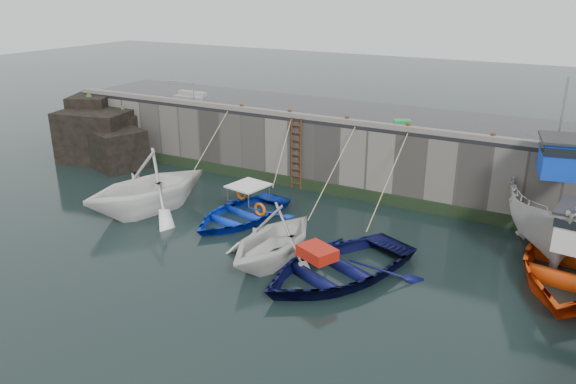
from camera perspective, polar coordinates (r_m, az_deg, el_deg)
The scene contains 23 objects.
ground at distance 16.56m, azimuth -9.52°, elevation -11.07°, with size 120.00×120.00×0.00m, color black.
quay_back at distance 26.07m, azimuth 7.42°, elevation 4.44°, with size 30.00×5.00×3.00m, color slate.
road_back at distance 25.68m, azimuth 7.58°, elevation 7.83°, with size 30.00×5.00×0.16m, color black.
kerb_back at distance 23.52m, azimuth 5.46°, elevation 7.22°, with size 30.00×0.30×0.20m, color slate.
algae_back at distance 24.21m, azimuth 5.04°, elevation 0.18°, with size 30.00×0.08×0.50m, color black.
rock_outcrop at distance 30.62m, azimuth -18.33°, elevation 5.49°, with size 5.85×4.24×3.41m.
ladder at distance 24.58m, azimuth 0.83°, elevation 3.86°, with size 0.51×0.08×3.20m.
boat_near_white at distance 23.28m, azimuth -13.90°, elevation -1.86°, with size 4.61×5.35×2.82m, color white.
boat_near_white_rope at distance 26.05m, azimuth -8.18°, elevation 0.93°, with size 0.04×3.81×3.10m, color tan, non-canonical shape.
boat_near_blue at distance 21.91m, azimuth -4.86°, elevation -2.73°, with size 3.31×4.63×0.96m, color #0D30C5.
boat_near_blue_rope at distance 24.56m, azimuth -0.54°, elevation -0.07°, with size 0.04×3.11×3.10m, color tan, non-canonical shape.
boat_near_blacktrim at distance 18.65m, azimuth -1.50°, elevation -6.97°, with size 3.66×4.25×2.24m, color silver.
boat_near_blacktrim_rope at distance 22.33m, azimuth 4.42°, elevation -2.26°, with size 0.04×4.88×3.10m, color tan, non-canonical shape.
boat_near_navy at distance 17.82m, azimuth 4.91°, elevation -8.43°, with size 3.99×5.59×1.16m, color #090C3D.
boat_near_navy_rope at distance 21.63m, azimuth 9.85°, elevation -3.29°, with size 0.04×4.80×3.10m, color tan, non-canonical shape.
boat_far_white at distance 21.65m, azimuth 25.23°, elevation -1.44°, with size 4.31×8.09×5.97m.
fish_crate at distance 23.15m, azimuth 11.53°, elevation 6.83°, with size 0.65×0.42×0.31m, color #1A923A.
railing at distance 28.90m, azimuth -9.92°, elevation 9.66°, with size 1.60×1.05×1.00m.
bollard_a at distance 25.94m, azimuth -4.71°, elevation 8.56°, with size 0.18×0.18×0.28m, color #3F1E0F.
bollard_b at distance 24.67m, azimuth 0.19°, elevation 8.02°, with size 0.18×0.18×0.28m, color #3F1E0F.
bollard_c at distance 23.53m, azimuth 6.01°, elevation 7.31°, with size 0.18×0.18×0.28m, color #3F1E0F.
bollard_d at distance 22.67m, azimuth 12.09°, elevation 6.47°, with size 0.18×0.18×0.28m, color #3F1E0F.
bollard_e at distance 22.00m, azimuth 20.08°, elevation 5.27°, with size 0.18×0.18×0.28m, color #3F1E0F.
Camera 1 is at (9.09, -10.90, 8.53)m, focal length 35.00 mm.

